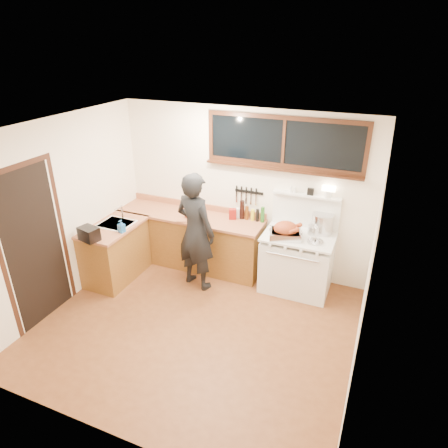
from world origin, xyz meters
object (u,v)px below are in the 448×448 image
at_px(man, 196,232).
at_px(roast_turkey, 286,231).
at_px(vintage_stove, 297,261).
at_px(cutting_board, 192,215).

relative_size(man, roast_turkey, 3.57).
bearing_deg(roast_turkey, vintage_stove, 41.33).
bearing_deg(man, roast_turkey, 15.40).
relative_size(cutting_board, roast_turkey, 1.06).
height_order(man, roast_turkey, man).
xyz_separation_m(man, roast_turkey, (1.26, 0.35, 0.09)).
bearing_deg(man, vintage_stove, 19.14).
relative_size(vintage_stove, cutting_board, 2.97).
bearing_deg(man, cutting_board, 122.82).
height_order(vintage_stove, cutting_board, vintage_stove).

